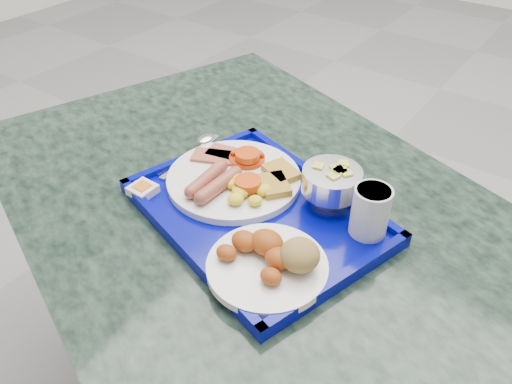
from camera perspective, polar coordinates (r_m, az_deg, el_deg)
floor at (r=1.97m, az=7.38°, el=-2.45°), size 6.00×6.00×0.00m
table at (r=1.02m, az=-0.05°, el=-9.15°), size 1.32×1.09×0.71m
tray at (r=0.86m, az=0.00°, el=-2.40°), size 0.49×0.41×0.02m
main_plate at (r=0.91m, az=-2.26°, el=1.66°), size 0.24×0.24×0.04m
bread_plate at (r=0.74m, az=1.85°, el=-7.74°), size 0.18×0.18×0.06m
fruit_bowl at (r=0.85m, az=8.67°, el=1.22°), size 0.10×0.10×0.07m
juice_cup at (r=0.80m, az=12.96°, el=-2.01°), size 0.06×0.06×0.08m
spoon at (r=1.02m, az=-6.33°, el=5.39°), size 0.06×0.17×0.01m
knife at (r=0.99m, az=-7.41°, el=4.10°), size 0.03×0.18×0.00m
jam_packet at (r=0.91m, az=-12.82°, el=0.27°), size 0.04×0.04×0.02m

